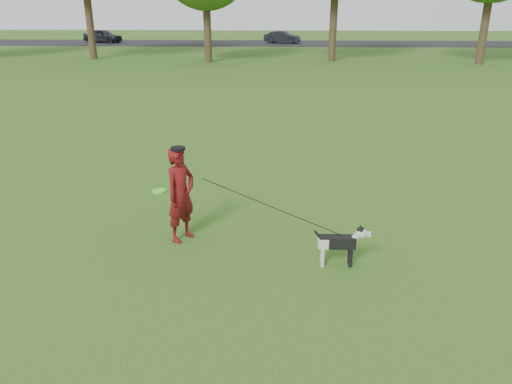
{
  "coord_description": "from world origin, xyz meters",
  "views": [
    {
      "loc": [
        0.29,
        -7.37,
        3.83
      ],
      "look_at": [
        0.02,
        0.02,
        0.95
      ],
      "focal_mm": 35.0,
      "sensor_mm": 36.0,
      "label": 1
    }
  ],
  "objects_px": {
    "dog": "(342,241)",
    "man": "(181,195)",
    "car_left": "(103,36)",
    "car_mid": "(282,37)"
  },
  "relations": [
    {
      "from": "dog",
      "to": "car_left",
      "type": "distance_m",
      "value": 43.97
    },
    {
      "from": "man",
      "to": "dog",
      "type": "relative_size",
      "value": 1.83
    },
    {
      "from": "man",
      "to": "dog",
      "type": "height_order",
      "value": "man"
    },
    {
      "from": "man",
      "to": "car_left",
      "type": "relative_size",
      "value": 0.45
    },
    {
      "from": "man",
      "to": "car_left",
      "type": "height_order",
      "value": "man"
    },
    {
      "from": "man",
      "to": "dog",
      "type": "xyz_separation_m",
      "value": [
        2.57,
        -0.8,
        -0.4
      ]
    },
    {
      "from": "dog",
      "to": "man",
      "type": "bearing_deg",
      "value": 162.63
    },
    {
      "from": "car_mid",
      "to": "dog",
      "type": "bearing_deg",
      "value": -161.64
    },
    {
      "from": "man",
      "to": "car_mid",
      "type": "distance_m",
      "value": 39.84
    },
    {
      "from": "car_left",
      "to": "car_mid",
      "type": "distance_m",
      "value": 16.51
    }
  ]
}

